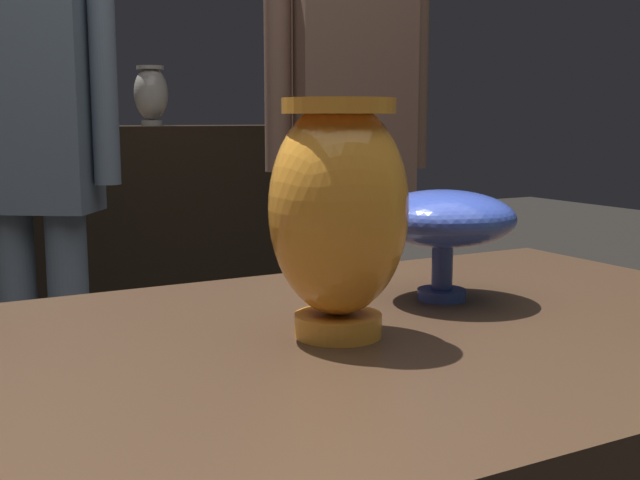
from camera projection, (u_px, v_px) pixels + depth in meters
name	position (u px, v px, depth m)	size (l,w,h in m)	color
back_display_shelf	(9.00, 271.00, 2.73)	(2.60, 0.40, 0.99)	black
vase_centerpiece	(339.00, 209.00, 0.78)	(0.14, 0.14, 0.24)	orange
vase_left_accent	(443.00, 221.00, 0.95)	(0.17, 0.17, 0.13)	#2D429E
shelf_vase_far_right	(284.00, 103.00, 3.09)	(0.09, 0.09, 0.16)	#477A38
shelf_vase_right	(151.00, 93.00, 2.88)	(0.12, 0.12, 0.22)	gray
visitor_center_back	(35.00, 159.00, 2.13)	(0.40, 0.33, 1.55)	slate
visitor_near_right	(349.00, 142.00, 2.12)	(0.47, 0.21, 1.62)	#232328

